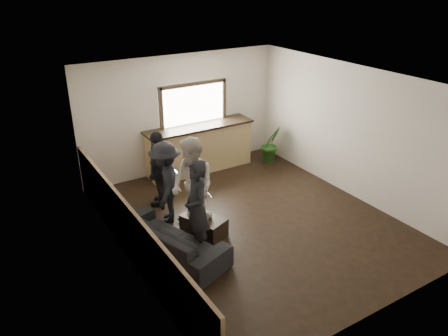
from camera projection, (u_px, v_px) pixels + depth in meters
ground at (252, 221)px, 8.59m from camera, size 5.00×6.00×0.01m
room_shell at (220, 160)px, 7.64m from camera, size 5.01×6.01×2.80m
bar_counter at (199, 145)px, 10.57m from camera, size 2.70×0.68×2.13m
sofa at (170, 239)px, 7.46m from camera, size 1.47×2.28×0.62m
coffee_table at (204, 226)px, 8.10m from camera, size 0.72×0.93×0.36m
cup_a at (191, 215)px, 8.00m from camera, size 0.14×0.14×0.10m
cup_b at (210, 215)px, 7.99m from camera, size 0.13×0.13×0.10m
potted_plant at (271, 144)px, 11.11m from camera, size 0.52×0.43×0.93m
person_a at (197, 208)px, 7.33m from camera, size 0.53×0.69×1.71m
person_b at (193, 186)px, 7.95m from camera, size 0.83×0.99×1.83m
person_c at (166, 183)px, 8.32m from camera, size 1.03×1.21×1.62m
person_d at (159, 169)px, 8.91m from camera, size 0.94×0.96×1.62m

